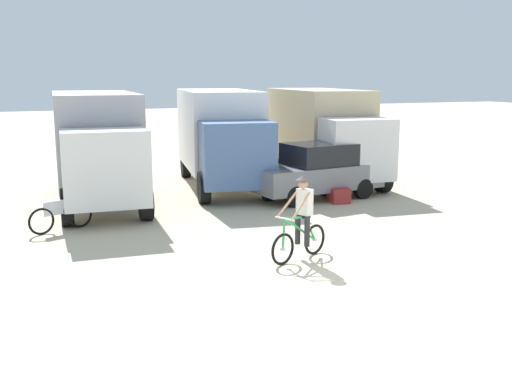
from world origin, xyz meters
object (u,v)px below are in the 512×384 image
(box_truck_avon_van, at_px, (221,134))
(cyclist_orange_shirt, at_px, (301,221))
(supply_crate, at_px, (339,195))
(box_truck_tan_camper, at_px, (324,130))
(sedan_parked, at_px, (317,171))
(bicycle_spare, at_px, (61,216))
(box_truck_grey_hauler, at_px, (97,142))

(box_truck_avon_van, distance_m, cyclist_orange_shirt, 8.90)
(cyclist_orange_shirt, distance_m, supply_crate, 6.07)
(box_truck_avon_van, height_order, box_truck_tan_camper, same)
(sedan_parked, height_order, supply_crate, sedan_parked)
(bicycle_spare, distance_m, supply_crate, 8.24)
(box_truck_tan_camper, bearing_deg, box_truck_grey_hauler, -173.53)
(box_truck_grey_hauler, xyz_separation_m, box_truck_tan_camper, (8.31, 0.94, 0.00))
(box_truck_avon_van, bearing_deg, box_truck_grey_hauler, -164.87)
(bicycle_spare, relative_size, supply_crate, 2.55)
(box_truck_grey_hauler, distance_m, bicycle_spare, 3.74)
(box_truck_grey_hauler, height_order, cyclist_orange_shirt, box_truck_grey_hauler)
(supply_crate, bearing_deg, bicycle_spare, -177.49)
(cyclist_orange_shirt, xyz_separation_m, supply_crate, (3.69, 4.78, -0.61))
(box_truck_avon_van, distance_m, box_truck_tan_camper, 3.91)
(box_truck_grey_hauler, height_order, box_truck_avon_van, same)
(box_truck_tan_camper, xyz_separation_m, bicycle_spare, (-9.70, -4.09, -1.48))
(box_truck_avon_van, relative_size, sedan_parked, 1.60)
(sedan_parked, relative_size, supply_crate, 6.88)
(sedan_parked, xyz_separation_m, cyclist_orange_shirt, (-3.37, -5.64, -0.04))
(sedan_parked, relative_size, cyclist_orange_shirt, 2.41)
(box_truck_tan_camper, xyz_separation_m, supply_crate, (-1.47, -3.72, -1.64))
(sedan_parked, bearing_deg, box_truck_grey_hauler, 163.54)
(cyclist_orange_shirt, bearing_deg, box_truck_avon_van, 81.85)
(box_truck_grey_hauler, relative_size, sedan_parked, 1.57)
(box_truck_grey_hauler, distance_m, cyclist_orange_shirt, 8.26)
(box_truck_avon_van, xyz_separation_m, supply_crate, (2.44, -3.97, -1.64))
(box_truck_grey_hauler, height_order, bicycle_spare, box_truck_grey_hauler)
(sedan_parked, bearing_deg, cyclist_orange_shirt, -120.90)
(sedan_parked, bearing_deg, bicycle_spare, -171.25)
(box_truck_grey_hauler, distance_m, box_truck_tan_camper, 8.36)
(cyclist_orange_shirt, relative_size, bicycle_spare, 1.12)
(box_truck_grey_hauler, relative_size, bicycle_spare, 4.24)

